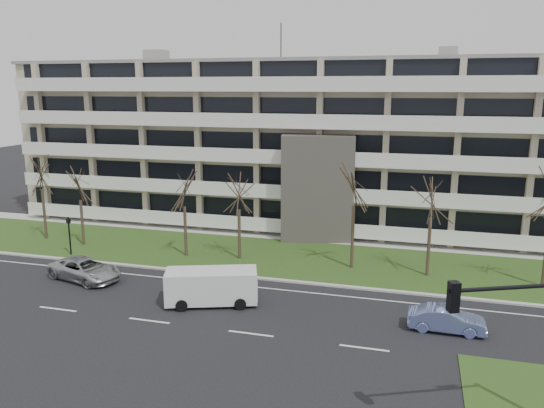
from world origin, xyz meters
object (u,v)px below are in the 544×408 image
(pedestrian_signal, at_px, (69,231))
(blue_sedan, at_px, (447,319))
(silver_pickup, at_px, (85,269))
(white_van, at_px, (213,284))
(traffic_signal, at_px, (542,336))

(pedestrian_signal, bearing_deg, blue_sedan, 11.52)
(silver_pickup, xyz_separation_m, blue_sedan, (23.41, -1.62, -0.07))
(white_van, xyz_separation_m, pedestrian_signal, (-14.23, 5.90, 0.68))
(silver_pickup, distance_m, blue_sedan, 23.47)
(blue_sedan, relative_size, pedestrian_signal, 1.32)
(traffic_signal, bearing_deg, blue_sedan, 82.61)
(white_van, distance_m, pedestrian_signal, 15.42)
(blue_sedan, xyz_separation_m, pedestrian_signal, (-27.70, 5.99, 1.29))
(silver_pickup, distance_m, traffic_signal, 28.23)
(white_van, bearing_deg, blue_sedan, -19.55)
(white_van, distance_m, traffic_signal, 18.60)
(blue_sedan, distance_m, traffic_signal, 9.85)
(pedestrian_signal, bearing_deg, white_van, 1.21)
(traffic_signal, relative_size, pedestrian_signal, 2.16)
(blue_sedan, xyz_separation_m, white_van, (-13.47, 0.09, 0.60))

